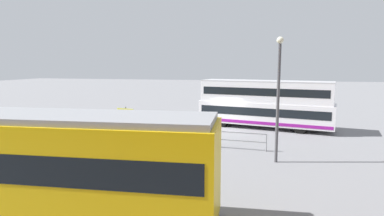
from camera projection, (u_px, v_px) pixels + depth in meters
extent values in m
plane|color=gray|center=(224.00, 130.00, 25.29)|extent=(160.00, 160.00, 0.00)
cube|color=white|center=(265.00, 113.00, 26.16)|extent=(10.95, 4.62, 1.78)
cube|color=white|center=(265.00, 92.00, 25.93)|extent=(10.62, 4.45, 1.64)
cube|color=black|center=(265.00, 110.00, 26.13)|extent=(10.44, 4.54, 0.64)
cube|color=black|center=(265.00, 91.00, 25.91)|extent=(10.10, 4.37, 0.60)
cube|color=#8C198C|center=(264.00, 121.00, 26.24)|extent=(10.75, 4.61, 0.24)
cube|color=#B2B2B7|center=(266.00, 81.00, 25.81)|extent=(10.62, 4.45, 0.10)
cylinder|color=black|center=(226.00, 119.00, 27.62)|extent=(1.48, 2.61, 1.00)
cylinder|color=black|center=(302.00, 125.00, 25.04)|extent=(1.48, 2.61, 1.00)
cube|color=#E5B70C|center=(31.00, 165.00, 10.68)|extent=(12.64, 3.48, 3.15)
cube|color=black|center=(30.00, 156.00, 10.64)|extent=(12.15, 3.47, 0.90)
cube|color=gray|center=(27.00, 116.00, 10.46)|extent=(12.38, 3.25, 0.20)
cube|color=black|center=(34.00, 213.00, 10.91)|extent=(12.38, 3.33, 0.25)
cylinder|color=#4C3F2D|center=(141.00, 135.00, 21.70)|extent=(0.14, 0.14, 0.85)
cylinder|color=#4C3F2D|center=(144.00, 134.00, 21.81)|extent=(0.14, 0.14, 0.85)
cylinder|color=#335938|center=(142.00, 124.00, 21.65)|extent=(0.45, 0.45, 0.66)
sphere|color=#8C6647|center=(142.00, 117.00, 21.59)|extent=(0.23, 0.23, 0.23)
cube|color=gray|center=(209.00, 131.00, 20.00)|extent=(7.07, 0.53, 0.06)
cube|color=gray|center=(209.00, 139.00, 20.07)|extent=(7.07, 0.53, 0.06)
cylinder|color=gray|center=(266.00, 143.00, 19.06)|extent=(0.07, 0.07, 1.05)
cylinder|color=gray|center=(209.00, 139.00, 20.07)|extent=(0.07, 0.07, 1.05)
cylinder|color=gray|center=(156.00, 135.00, 21.09)|extent=(0.07, 0.07, 1.05)
cylinder|color=slate|center=(126.00, 124.00, 21.39)|extent=(0.10, 0.10, 2.37)
cube|color=#D8D84C|center=(125.00, 113.00, 21.24)|extent=(1.27, 0.30, 0.60)
cylinder|color=#4C4C51|center=(278.00, 104.00, 16.65)|extent=(0.16, 0.16, 6.23)
sphere|color=#F2EFCC|center=(280.00, 40.00, 16.21)|extent=(0.36, 0.36, 0.36)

